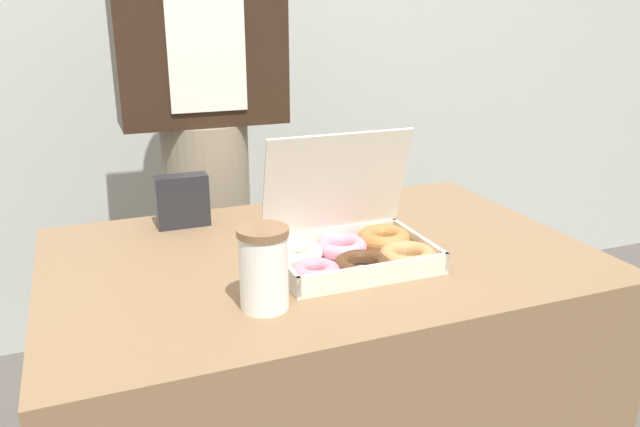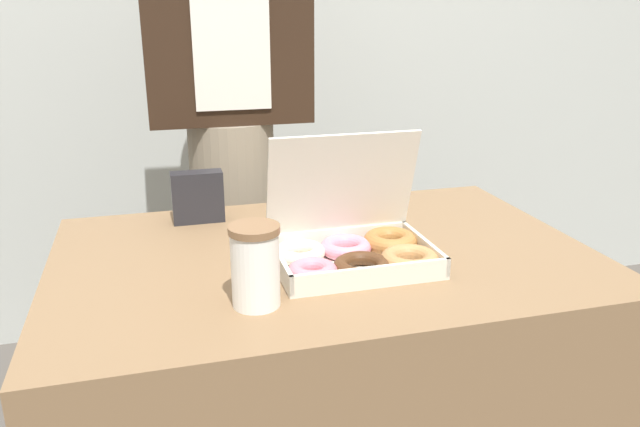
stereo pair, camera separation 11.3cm
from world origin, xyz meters
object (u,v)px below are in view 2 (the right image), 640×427
object	(u,v)px
napkin_holder	(198,197)
coffee_cup	(255,266)
donut_box	(357,247)
person_customer	(230,125)

from	to	relation	value
napkin_holder	coffee_cup	bearing A→B (deg)	-83.08
donut_box	person_customer	bearing A→B (deg)	101.54
person_customer	donut_box	bearing A→B (deg)	-78.46
napkin_holder	donut_box	bearing A→B (deg)	-50.77
donut_box	person_customer	world-z (taller)	person_customer
napkin_holder	person_customer	distance (m)	0.40
donut_box	coffee_cup	distance (m)	0.25
donut_box	napkin_holder	world-z (taller)	donut_box
coffee_cup	napkin_holder	xyz separation A→B (m)	(-0.06, 0.45, -0.01)
napkin_holder	person_customer	size ratio (longest dim) A/B	0.07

